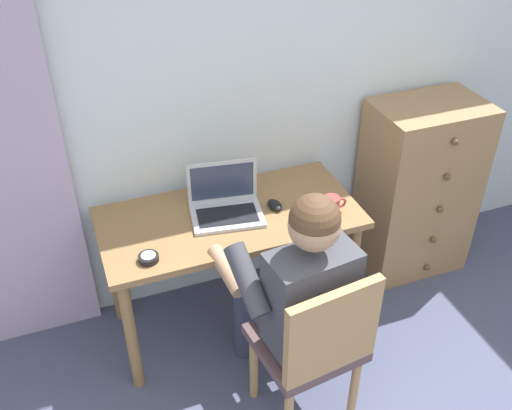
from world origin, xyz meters
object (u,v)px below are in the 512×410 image
person_seated (295,286)px  desk_clock (149,258)px  chair (315,344)px  computer_mouse (275,205)px  coffee_mug (332,206)px  desk (230,232)px  laptop (225,204)px  dresser (417,189)px

person_seated → desk_clock: (-0.55, 0.34, 0.05)m
chair → desk_clock: (-0.57, 0.52, 0.23)m
chair → desk_clock: 0.80m
person_seated → computer_mouse: bearing=77.2°
desk_clock → coffee_mug: size_ratio=0.75×
desk → computer_mouse: computer_mouse is taller
desk → person_seated: bearing=-78.0°
desk → laptop: bearing=108.9°
computer_mouse → dresser: bearing=1.4°
desk → person_seated: size_ratio=1.04×
computer_mouse → desk_clock: (-0.67, -0.17, -0.00)m
chair → coffee_mug: bearing=58.7°
desk → computer_mouse: (0.23, -0.02, 0.12)m
dresser → desk_clock: (-1.61, -0.30, 0.21)m
desk → desk_clock: 0.49m
chair → laptop: (-0.14, 0.74, 0.27)m
computer_mouse → coffee_mug: (0.24, -0.14, 0.03)m
chair → computer_mouse: (0.10, 0.69, 0.23)m
chair → person_seated: 0.26m
chair → coffee_mug: chair is taller
dresser → person_seated: bearing=-148.9°
person_seated → desk_clock: 0.65m
coffee_mug → desk_clock: bearing=-178.0°
chair → computer_mouse: 0.74m
chair → laptop: laptop is taller
person_seated → desk_clock: bearing=148.5°
desk → computer_mouse: 0.26m
desk → dresser: size_ratio=1.19×
laptop → desk_clock: (-0.43, -0.22, -0.04)m
desk_clock → person_seated: bearing=-31.5°
desk → person_seated: person_seated is taller
desk → dresser: 1.18m
dresser → chair: 1.32m
dresser → person_seated: 1.25m
chair → person_seated: bearing=96.1°
dresser → laptop: 1.21m
laptop → desk: bearing=-71.1°
desk_clock → dresser: bearing=10.7°
desk_clock → coffee_mug: bearing=2.0°
desk → laptop: size_ratio=3.35×
person_seated → computer_mouse: (0.12, 0.51, 0.05)m
person_seated → laptop: 0.58m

